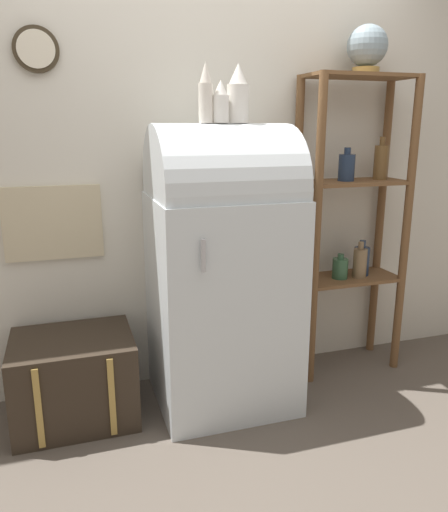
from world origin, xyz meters
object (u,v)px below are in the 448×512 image
Objects in this scene: refrigerator at (222,265)px; vase_center at (221,103)px; globe at (367,48)px; vase_right at (238,96)px; vase_left at (206,95)px; suitcase_trunk at (74,378)px.

refrigerator is 7.45× the size of vase_center.
vase_center is (-0.01, -0.01, 0.83)m from refrigerator.
globe is 0.89m from vase_right.
vase_center is 0.71× the size of vase_right.
vase_center reaches higher than refrigerator.
refrigerator is at bearing 45.24° from vase_center.
suitcase_trunk is at bearing 176.26° from vase_left.
globe is at bearing 11.20° from vase_center.
globe is 0.93× the size of vase_right.
suitcase_trunk is 1.60m from vase_center.
globe is (0.91, 0.17, 1.15)m from refrigerator.
globe reaches higher than vase_center.
refrigerator is 1.48m from globe.
suitcase_trunk is at bearing 178.13° from vase_right.
vase_right reaches higher than suitcase_trunk.
suitcase_trunk is at bearing 176.02° from vase_center.
vase_left reaches higher than vase_center.
vase_left is at bearing 173.66° from vase_center.
vase_left is 0.17m from vase_right.
suitcase_trunk is 2.43m from globe.
refrigerator reaches higher than suitcase_trunk.
refrigerator is 2.48× the size of suitcase_trunk.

